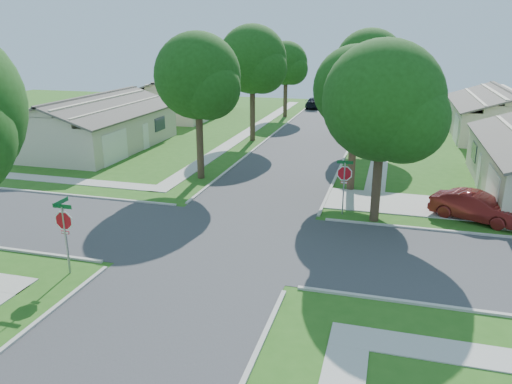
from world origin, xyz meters
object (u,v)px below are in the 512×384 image
object	(u,v)px
tree_e_near	(357,93)
house_ne_far	(500,119)
tree_e_far	(377,62)
car_curb_east	(350,131)
tree_ne_corner	(384,107)
house_nw_near	(96,129)
stop_sign_sw	(64,224)
tree_w_near	(199,80)
car_driveway	(476,207)
tree_e_mid	(370,68)
house_nw_far	(182,102)
car_curb_west	(315,103)
tree_w_far	(286,65)
stop_sign_ne	(344,176)
tree_w_mid	(253,63)

from	to	relation	value
tree_e_near	house_ne_far	xyz separation A→B (m)	(11.24, 19.99, -4.13)
tree_e_far	car_curb_east	distance (m)	11.21
tree_ne_corner	house_nw_near	bearing A→B (deg)	154.23
stop_sign_sw	tree_w_near	xyz separation A→B (m)	(0.06, 13.71, 4.08)
stop_sign_sw	car_driveway	distance (m)	18.86
tree_e_mid	house_nw_near	distance (m)	22.12
tree_w_near	stop_sign_sw	bearing A→B (deg)	-90.23
house_nw_far	car_curb_west	world-z (taller)	house_nw_far
tree_w_far	house_nw_near	world-z (taller)	tree_w_far
tree_ne_corner	house_nw_far	distance (m)	35.90
stop_sign_ne	house_ne_far	xyz separation A→B (m)	(11.29, 24.30, -0.51)
tree_w_near	house_nw_near	world-z (taller)	tree_w_near
tree_e_mid	tree_ne_corner	bearing A→B (deg)	-84.55
stop_sign_ne	tree_e_near	size ratio (longest dim) A/B	0.36
stop_sign_ne	tree_ne_corner	size ratio (longest dim) A/B	0.34
tree_e_near	house_nw_near	xyz separation A→B (m)	(-20.74, 5.99, -4.13)
stop_sign_sw	tree_e_mid	world-z (taller)	tree_e_mid
car_curb_west	tree_w_near	bearing A→B (deg)	87.00
tree_e_near	tree_w_far	size ratio (longest dim) A/B	1.03
car_curb_west	tree_w_mid	bearing A→B (deg)	85.01
tree_e_near	car_curb_west	xyz separation A→B (m)	(-7.42, 32.65, -5.01)
tree_e_near	house_nw_near	distance (m)	21.98
tree_w_mid	car_curb_west	xyz separation A→B (m)	(1.97, 20.65, -5.85)
tree_w_near	car_driveway	world-z (taller)	tree_w_near
tree_w_mid	car_curb_west	size ratio (longest dim) A/B	2.18
tree_e_mid	tree_w_far	xyz separation A→B (m)	(-9.41, 13.00, -0.75)
stop_sign_sw	tree_ne_corner	distance (m)	14.64
house_nw_far	car_driveway	world-z (taller)	house_nw_far
house_nw_far	tree_e_mid	bearing A→B (deg)	-27.91
stop_sign_ne	car_curb_west	bearing A→B (deg)	101.27
tree_e_near	tree_w_near	bearing A→B (deg)	180.00
car_driveway	car_curb_west	size ratio (longest dim) A/B	0.97
tree_e_far	tree_w_far	xyz separation A→B (m)	(-9.40, -0.00, -0.47)
tree_e_mid	tree_e_far	world-z (taller)	tree_e_mid
car_curb_east	tree_e_near	bearing A→B (deg)	-83.98
tree_e_mid	car_curb_east	world-z (taller)	tree_e_mid
stop_sign_sw	house_nw_far	xyz separation A→B (m)	(-11.29, 36.70, -0.51)
tree_w_near	tree_ne_corner	bearing A→B (deg)	-23.56
tree_w_near	tree_w_far	bearing A→B (deg)	90.01
tree_e_near	car_curb_east	size ratio (longest dim) A/B	2.23
tree_e_mid	car_curb_east	bearing A→B (deg)	115.52
stop_sign_ne	house_nw_near	bearing A→B (deg)	153.54
tree_w_mid	tree_ne_corner	bearing A→B (deg)	-56.78
tree_e_far	car_curb_west	world-z (taller)	tree_e_far
tree_w_near	house_ne_far	distance (m)	29.10
house_ne_far	tree_ne_corner	bearing A→B (deg)	-111.23
tree_ne_corner	house_ne_far	distance (m)	26.91
car_driveway	car_curb_east	xyz separation A→B (m)	(-7.88, 18.74, -0.07)
tree_e_far	house_ne_far	bearing A→B (deg)	-24.03
tree_w_far	house_nw_near	size ratio (longest dim) A/B	0.59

